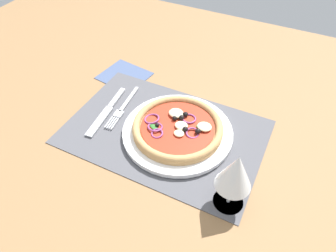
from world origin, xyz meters
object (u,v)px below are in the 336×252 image
pizza (178,127)px  napkin (124,76)px  fork (122,109)px  plate (178,132)px  knife (107,111)px  wine_glass (235,173)px

pizza → napkin: 29.73cm
fork → napkin: 16.01cm
fork → pizza: bearing=79.9°
plate → fork: (17.46, -1.38, -0.40)cm
fork → knife: knife is taller
pizza → napkin: bearing=-30.9°
plate → napkin: bearing=-31.0°
plate → knife: size_ratio=1.38×
pizza → knife: (20.66, 1.31, -2.09)cm
pizza → fork: size_ratio=1.25×
napkin → wine_glass: bearing=147.0°
pizza → fork: pizza is taller
plate → napkin: (25.40, -15.27, -0.84)cm
pizza → plate: bearing=82.0°
plate → knife: bearing=3.5°
pizza → napkin: (25.41, -15.22, -2.56)cm
plate → napkin: plate is taller
pizza → knife: bearing=3.6°
pizza → knife: size_ratio=1.12×
wine_glass → napkin: size_ratio=1.07×
plate → knife: (20.65, 1.26, -0.37)cm
wine_glass → napkin: (43.10, -28.03, -9.88)cm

